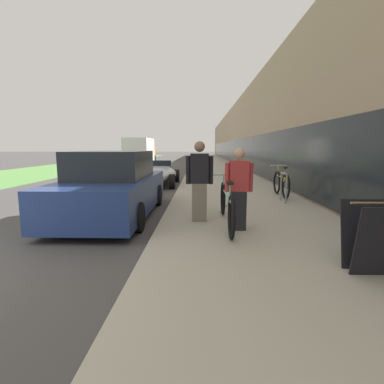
# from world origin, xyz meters

# --- Properties ---
(sidewalk_slab) EXTENTS (4.03, 70.00, 0.12)m
(sidewalk_slab) POSITION_xyz_m (5.37, 21.00, 0.06)
(sidewalk_slab) COLOR #B2AA99
(sidewalk_slab) RESTS_ON ground
(storefront_facade) EXTENTS (10.01, 70.00, 5.76)m
(storefront_facade) POSITION_xyz_m (12.42, 29.00, 2.88)
(storefront_facade) COLOR tan
(storefront_facade) RESTS_ON ground
(lawn_strip) EXTENTS (6.32, 70.00, 0.03)m
(lawn_strip) POSITION_xyz_m (-6.91, 25.00, 0.01)
(lawn_strip) COLOR #5B9347
(lawn_strip) RESTS_ON ground
(tandem_bicycle) EXTENTS (0.52, 2.68, 0.96)m
(tandem_bicycle) POSITION_xyz_m (4.74, 2.72, 0.52)
(tandem_bicycle) COLOR black
(tandem_bicycle) RESTS_ON sidewalk_slab
(person_rider) EXTENTS (0.53, 0.21, 1.55)m
(person_rider) POSITION_xyz_m (4.93, 2.39, 0.89)
(person_rider) COLOR black
(person_rider) RESTS_ON sidewalk_slab
(person_bystander) EXTENTS (0.57, 0.22, 1.68)m
(person_bystander) POSITION_xyz_m (4.19, 3.05, 0.96)
(person_bystander) COLOR #756B5B
(person_bystander) RESTS_ON sidewalk_slab
(bike_rack_hoop) EXTENTS (0.05, 0.60, 0.84)m
(bike_rack_hoop) POSITION_xyz_m (6.60, 5.37, 0.63)
(bike_rack_hoop) COLOR gray
(bike_rack_hoop) RESTS_ON sidewalk_slab
(cruiser_bike_nearest) EXTENTS (0.52, 1.83, 0.97)m
(cruiser_bike_nearest) POSITION_xyz_m (6.79, 6.35, 0.52)
(cruiser_bike_nearest) COLOR black
(cruiser_bike_nearest) RESTS_ON sidewalk_slab
(sandwich_board_sign) EXTENTS (0.56, 0.56, 0.90)m
(sandwich_board_sign) POSITION_xyz_m (6.33, 0.46, 0.57)
(sandwich_board_sign) COLOR black
(sandwich_board_sign) RESTS_ON sidewalk_slab
(parked_sedan_curbside) EXTENTS (1.95, 4.62, 1.58)m
(parked_sedan_curbside) POSITION_xyz_m (2.09, 3.97, 0.72)
(parked_sedan_curbside) COLOR navy
(parked_sedan_curbside) RESTS_ON ground
(vintage_roadster_curbside) EXTENTS (1.87, 4.34, 1.07)m
(vintage_roadster_curbside) POSITION_xyz_m (2.24, 10.08, 0.47)
(vintage_roadster_curbside) COLOR silver
(vintage_roadster_curbside) RESTS_ON ground
(moving_truck) EXTENTS (2.36, 6.22, 2.54)m
(moving_truck) POSITION_xyz_m (-1.78, 26.71, 1.30)
(moving_truck) COLOR orange
(moving_truck) RESTS_ON ground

